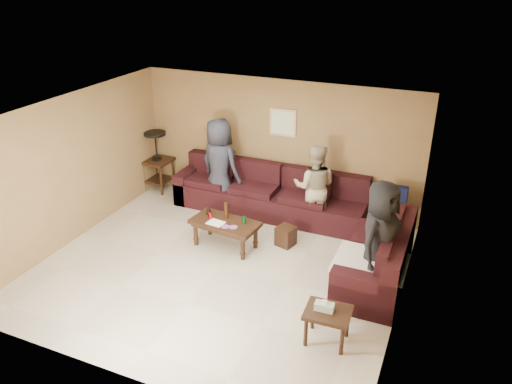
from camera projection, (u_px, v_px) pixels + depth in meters
room at (217, 171)px, 7.25m from camera, size 5.60×5.50×2.50m
sectional_sofa at (300, 217)px, 8.79m from camera, size 4.65×2.90×0.97m
coffee_table at (225, 225)px, 8.37m from camera, size 1.21×0.71×0.76m
end_table_left at (157, 160)px, 10.38m from camera, size 0.58×0.58×1.27m
side_table_right at (327, 315)px, 6.25m from camera, size 0.59×0.49×0.62m
waste_bin at (286, 236)px, 8.50m from camera, size 0.35×0.35×0.34m
wall_art at (283, 123)px, 9.26m from camera, size 0.52×0.04×0.52m
person_left at (220, 164)px, 9.51m from camera, size 1.01×0.80×1.80m
person_middle at (314, 187)px, 8.85m from camera, size 0.87×0.74×1.57m
person_right at (379, 239)px, 7.03m from camera, size 0.77×0.98×1.75m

